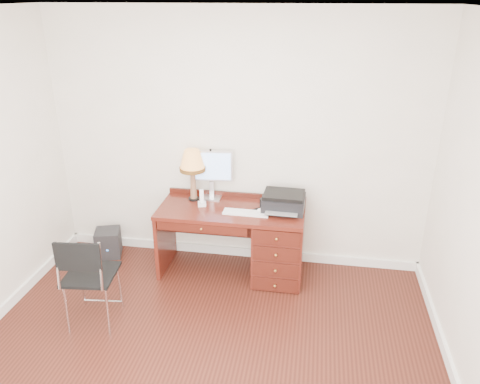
% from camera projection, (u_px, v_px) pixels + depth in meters
% --- Properties ---
extents(ground, '(4.00, 4.00, 0.00)m').
position_uv_depth(ground, '(201.00, 363.00, 3.83)').
color(ground, black).
rests_on(ground, ground).
extents(room_shell, '(4.00, 4.00, 4.00)m').
position_uv_depth(room_shell, '(217.00, 311.00, 4.38)').
color(room_shell, white).
rests_on(room_shell, ground).
extents(desk, '(1.50, 0.67, 0.75)m').
position_uv_depth(desk, '(262.00, 240.00, 4.89)').
color(desk, '#561A12').
rests_on(desk, ground).
extents(monitor, '(0.46, 0.17, 0.53)m').
position_uv_depth(monitor, '(211.00, 169.00, 4.93)').
color(monitor, silver).
rests_on(monitor, desk).
extents(keyboard, '(0.46, 0.14, 0.02)m').
position_uv_depth(keyboard, '(246.00, 213.00, 4.69)').
color(keyboard, white).
rests_on(keyboard, desk).
extents(mouse_pad, '(0.20, 0.20, 0.04)m').
position_uv_depth(mouse_pad, '(262.00, 211.00, 4.72)').
color(mouse_pad, black).
rests_on(mouse_pad, desk).
extents(printer, '(0.43, 0.34, 0.19)m').
position_uv_depth(printer, '(284.00, 202.00, 4.73)').
color(printer, black).
rests_on(printer, desk).
extents(leg_lamp, '(0.27, 0.27, 0.55)m').
position_uv_depth(leg_lamp, '(192.00, 164.00, 4.85)').
color(leg_lamp, black).
rests_on(leg_lamp, desk).
extents(phone, '(0.10, 0.10, 0.18)m').
position_uv_depth(phone, '(202.00, 201.00, 4.85)').
color(phone, white).
rests_on(phone, desk).
extents(pen_cup, '(0.07, 0.07, 0.09)m').
position_uv_depth(pen_cup, '(263.00, 203.00, 4.82)').
color(pen_cup, black).
rests_on(pen_cup, desk).
extents(chair, '(0.47, 0.48, 0.92)m').
position_uv_depth(chair, '(86.00, 272.00, 4.07)').
color(chair, black).
rests_on(chair, ground).
extents(equipment_box, '(0.34, 0.34, 0.31)m').
position_uv_depth(equipment_box, '(108.00, 243.00, 5.34)').
color(equipment_box, black).
rests_on(equipment_box, ground).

